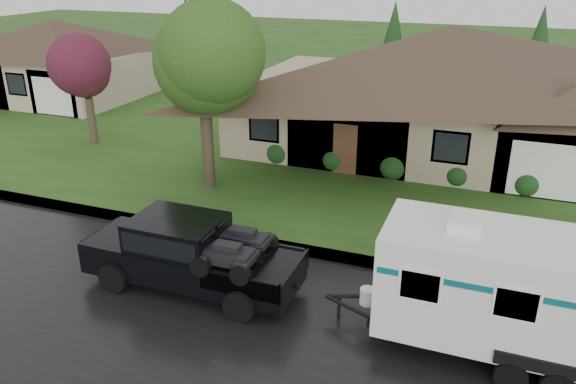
# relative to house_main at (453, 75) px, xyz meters

# --- Properties ---
(ground) EXTENTS (140.00, 140.00, 0.00)m
(ground) POSITION_rel_house_main_xyz_m (-2.29, -13.84, -3.59)
(ground) COLOR #234A17
(ground) RESTS_ON ground
(road) EXTENTS (140.00, 8.00, 0.01)m
(road) POSITION_rel_house_main_xyz_m (-2.29, -15.84, -3.59)
(road) COLOR black
(road) RESTS_ON ground
(curb) EXTENTS (140.00, 0.50, 0.15)m
(curb) POSITION_rel_house_main_xyz_m (-2.29, -11.59, -3.52)
(curb) COLOR gray
(curb) RESTS_ON ground
(lawn) EXTENTS (140.00, 26.00, 0.15)m
(lawn) POSITION_rel_house_main_xyz_m (-2.29, 1.16, -3.52)
(lawn) COLOR #234A17
(lawn) RESTS_ON ground
(house_main) EXTENTS (19.44, 10.80, 6.90)m
(house_main) POSITION_rel_house_main_xyz_m (0.00, 0.00, 0.00)
(house_main) COLOR tan
(house_main) RESTS_ON lawn
(house_far) EXTENTS (10.80, 8.64, 5.80)m
(house_far) POSITION_rel_house_main_xyz_m (-24.07, 2.02, -0.62)
(house_far) COLOR tan
(house_far) RESTS_ON lawn
(tree_left_green) EXTENTS (4.19, 4.19, 6.93)m
(tree_left_green) POSITION_rel_house_main_xyz_m (-8.09, -8.05, 1.37)
(tree_left_green) COLOR #382B1E
(tree_left_green) RESTS_ON lawn
(tree_red) EXTENTS (3.03, 3.03, 5.02)m
(tree_red) POSITION_rel_house_main_xyz_m (-15.91, -5.17, 0.04)
(tree_red) COLOR #382B1E
(tree_red) RESTS_ON lawn
(shrub_row) EXTENTS (13.60, 1.00, 1.00)m
(shrub_row) POSITION_rel_house_main_xyz_m (-0.29, -4.54, -2.94)
(shrub_row) COLOR #143814
(shrub_row) RESTS_ON lawn
(pickup_truck) EXTENTS (5.96, 2.27, 1.99)m
(pickup_truck) POSITION_rel_house_main_xyz_m (-5.25, -14.49, -2.53)
(pickup_truck) COLOR black
(pickup_truck) RESTS_ON ground
(travel_trailer) EXTENTS (7.35, 2.58, 3.30)m
(travel_trailer) POSITION_rel_house_main_xyz_m (3.56, -14.49, -1.84)
(travel_trailer) COLOR silver
(travel_trailer) RESTS_ON ground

